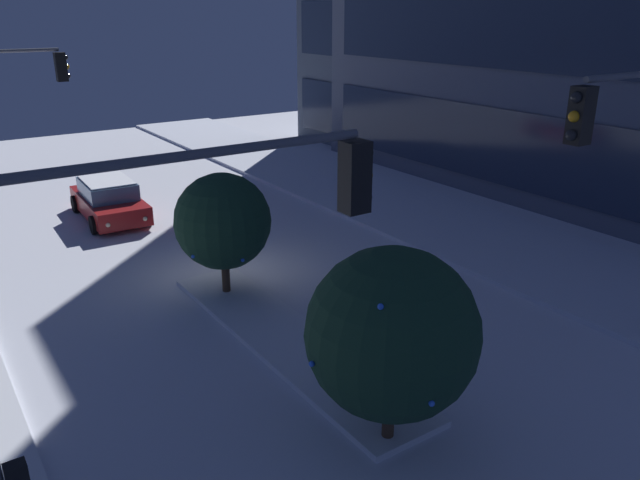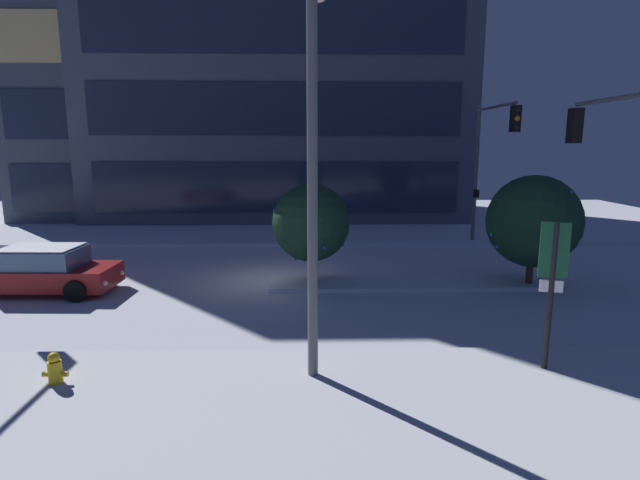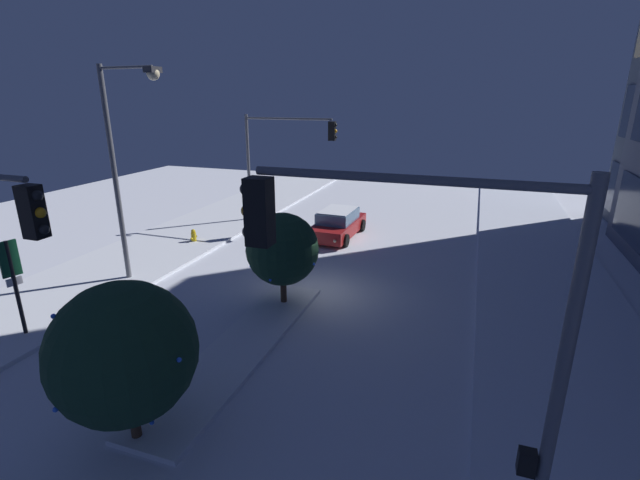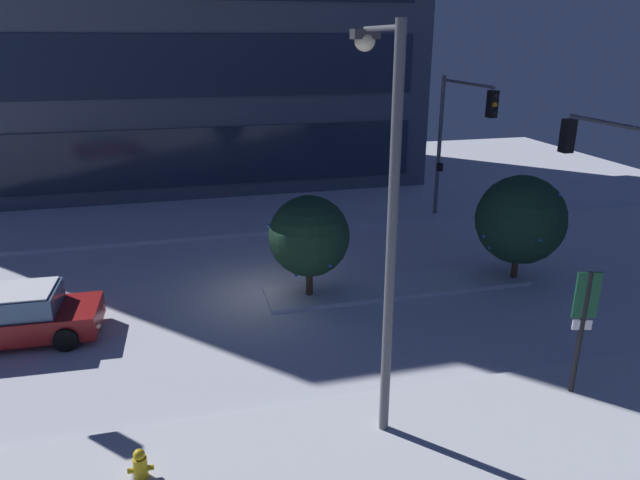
# 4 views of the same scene
# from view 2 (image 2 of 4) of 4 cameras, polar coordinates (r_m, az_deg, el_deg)

# --- Properties ---
(ground) EXTENTS (52.00, 52.00, 0.00)m
(ground) POSITION_cam_2_polar(r_m,az_deg,el_deg) (17.43, -4.29, -4.79)
(ground) COLOR silver
(curb_strip_near) EXTENTS (52.00, 5.20, 0.14)m
(curb_strip_near) POSITION_cam_2_polar(r_m,az_deg,el_deg) (9.29, -7.17, -18.91)
(curb_strip_near) COLOR silver
(curb_strip_near) RESTS_ON ground
(curb_strip_far) EXTENTS (52.00, 5.20, 0.14)m
(curb_strip_far) POSITION_cam_2_polar(r_m,az_deg,el_deg) (25.94, -3.32, 0.53)
(curb_strip_far) COLOR silver
(curb_strip_far) RESTS_ON ground
(median_strip) EXTENTS (9.00, 1.80, 0.14)m
(median_strip) POSITION_cam_2_polar(r_m,az_deg,el_deg) (17.26, 9.38, -4.83)
(median_strip) COLOR silver
(median_strip) RESTS_ON ground
(office_tower_secondary) EXTENTS (13.18, 10.52, 21.35)m
(office_tower_secondary) POSITION_cam_2_polar(r_m,az_deg,el_deg) (37.74, -20.53, 19.25)
(office_tower_secondary) COLOR #424C5B
(office_tower_secondary) RESTS_ON ground
(car_near) EXTENTS (4.65, 2.23, 1.49)m
(car_near) POSITION_cam_2_polar(r_m,az_deg,el_deg) (18.29, -28.96, -3.09)
(car_near) COLOR maroon
(car_near) RESTS_ON ground
(traffic_light_corner_far_right) EXTENTS (0.32, 4.57, 6.45)m
(traffic_light_corner_far_right) POSITION_cam_2_polar(r_m,az_deg,el_deg) (23.42, 18.75, 9.57)
(traffic_light_corner_far_right) COLOR #565960
(traffic_light_corner_far_right) RESTS_ON ground
(traffic_light_corner_near_right) EXTENTS (0.32, 5.32, 6.01)m
(traffic_light_corner_near_right) POSITION_cam_2_polar(r_m,az_deg,el_deg) (14.22, 32.06, 7.19)
(traffic_light_corner_near_right) COLOR #565960
(traffic_light_corner_near_right) RESTS_ON ground
(street_lamp_arched) EXTENTS (0.56, 2.74, 8.33)m
(street_lamp_arched) POSITION_cam_2_polar(r_m,az_deg,el_deg) (10.08, -0.63, 14.75)
(street_lamp_arched) COLOR #565960
(street_lamp_arched) RESTS_ON ground
(fire_hydrant) EXTENTS (0.48, 0.26, 0.77)m
(fire_hydrant) POSITION_cam_2_polar(r_m,az_deg,el_deg) (11.19, -27.86, -13.10)
(fire_hydrant) COLOR gold
(fire_hydrant) RESTS_ON ground
(parking_info_sign) EXTENTS (0.55, 0.18, 3.17)m
(parking_info_sign) POSITION_cam_2_polar(r_m,az_deg,el_deg) (11.03, 24.83, -4.02)
(parking_info_sign) COLOR black
(parking_info_sign) RESTS_ON ground
(decorated_tree_median) EXTENTS (3.01, 3.08, 3.72)m
(decorated_tree_median) POSITION_cam_2_polar(r_m,az_deg,el_deg) (17.74, 23.08, 1.97)
(decorated_tree_median) COLOR #473323
(decorated_tree_median) RESTS_ON ground
(decorated_tree_left_of_median) EXTENTS (2.56, 2.57, 3.42)m
(decorated_tree_left_of_median) POSITION_cam_2_polar(r_m,az_deg,el_deg) (16.51, -1.03, 1.95)
(decorated_tree_left_of_median) COLOR #473323
(decorated_tree_left_of_median) RESTS_ON ground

